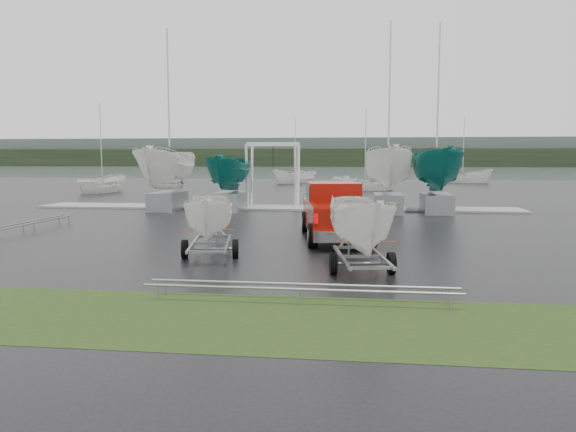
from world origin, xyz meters
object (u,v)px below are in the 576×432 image
(pickup_truck, at_px, (335,209))
(boat_hoist, at_px, (273,166))
(trailer_hitched, at_px, (362,178))
(trailer_parked, at_px, (210,181))

(pickup_truck, distance_m, boat_hoist, 13.22)
(trailer_hitched, relative_size, boat_hoist, 1.18)
(trailer_parked, relative_size, boat_hoist, 1.09)
(trailer_parked, xyz_separation_m, boat_hoist, (-0.63, 17.25, 0.23))
(trailer_hitched, distance_m, trailer_parked, 5.14)
(pickup_truck, xyz_separation_m, trailer_parked, (-3.76, -4.88, 1.31))
(trailer_parked, bearing_deg, pickup_truck, 41.79)
(boat_hoist, bearing_deg, trailer_parked, -87.89)
(trailer_parked, distance_m, boat_hoist, 17.27)
(pickup_truck, distance_m, trailer_parked, 6.30)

